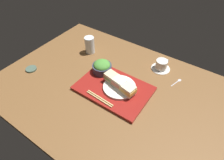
{
  "coord_description": "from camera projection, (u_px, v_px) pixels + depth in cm",
  "views": [
    {
      "loc": [
        45.32,
        -64.5,
        84.25
      ],
      "look_at": [
        -0.49,
        2.03,
        5.0
      ],
      "focal_mm": 30.32,
      "sensor_mm": 36.0,
      "label": 1
    }
  ],
  "objects": [
    {
      "name": "ground_plane",
      "position": [
        111.0,
        90.0,
        1.16
      ],
      "size": [
        140.0,
        100.0,
        3.0
      ],
      "primitive_type": "cube",
      "color": "brown"
    },
    {
      "name": "serving_tray",
      "position": [
        114.0,
        88.0,
        1.14
      ],
      "size": [
        43.01,
        29.51,
        1.99
      ],
      "primitive_type": "cube",
      "color": "maroon",
      "rests_on": "ground_plane"
    },
    {
      "name": "sandwich_plate",
      "position": [
        119.0,
        87.0,
        1.12
      ],
      "size": [
        19.55,
        19.55,
        1.44
      ],
      "primitive_type": "cylinder",
      "color": "silver",
      "rests_on": "serving_tray"
    },
    {
      "name": "sandwich_near",
      "position": [
        112.0,
        77.0,
        1.14
      ],
      "size": [
        9.12,
        7.57,
        5.08
      ],
      "color": "beige",
      "rests_on": "sandwich_plate"
    },
    {
      "name": "sandwich_middle",
      "position": [
        120.0,
        83.0,
        1.1
      ],
      "size": [
        8.91,
        7.62,
        5.57
      ],
      "color": "#EFE5C1",
      "rests_on": "sandwich_plate"
    },
    {
      "name": "sandwich_far",
      "position": [
        128.0,
        90.0,
        1.06
      ],
      "size": [
        9.11,
        7.49,
        5.27
      ],
      "color": "beige",
      "rests_on": "sandwich_plate"
    },
    {
      "name": "salad_bowl",
      "position": [
        102.0,
        67.0,
        1.21
      ],
      "size": [
        12.4,
        12.4,
        8.09
      ],
      "color": "#33384C",
      "rests_on": "serving_tray"
    },
    {
      "name": "chopsticks_pair",
      "position": [
        100.0,
        99.0,
        1.06
      ],
      "size": [
        18.43,
        2.96,
        0.7
      ],
      "color": "tan",
      "rests_on": "serving_tray"
    },
    {
      "name": "coffee_cup",
      "position": [
        161.0,
        65.0,
        1.26
      ],
      "size": [
        12.65,
        12.65,
        6.87
      ],
      "color": "silver",
      "rests_on": "ground_plane"
    },
    {
      "name": "drinking_glass",
      "position": [
        90.0,
        45.0,
        1.37
      ],
      "size": [
        6.94,
        6.94,
        12.42
      ],
      "primitive_type": "cylinder",
      "color": "silver",
      "rests_on": "ground_plane"
    },
    {
      "name": "small_sauce_dish",
      "position": [
        31.0,
        69.0,
        1.27
      ],
      "size": [
        7.2,
        7.2,
        1.11
      ],
      "primitive_type": "cylinder",
      "color": "#4C6051",
      "rests_on": "ground_plane"
    },
    {
      "name": "teaspoon",
      "position": [
        178.0,
        81.0,
        1.19
      ],
      "size": [
        3.93,
        9.67,
        0.8
      ],
      "color": "silver",
      "rests_on": "ground_plane"
    }
  ]
}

